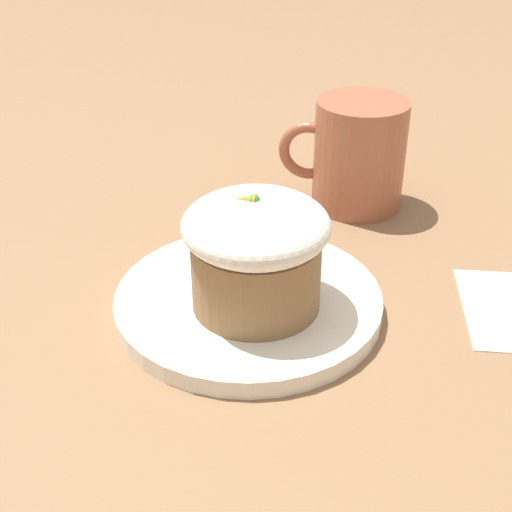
{
  "coord_description": "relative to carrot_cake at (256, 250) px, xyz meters",
  "views": [
    {
      "loc": [
        -0.09,
        0.44,
        0.32
      ],
      "look_at": [
        -0.01,
        0.01,
        0.06
      ],
      "focal_mm": 50.0,
      "sensor_mm": 36.0,
      "label": 1
    }
  ],
  "objects": [
    {
      "name": "carrot_cake",
      "position": [
        0.0,
        0.0,
        0.0
      ],
      "size": [
        0.11,
        0.11,
        0.09
      ],
      "color": "olive",
      "rests_on": "dessert_plate"
    },
    {
      "name": "dessert_plate",
      "position": [
        0.01,
        -0.01,
        -0.05
      ],
      "size": [
        0.21,
        0.21,
        0.01
      ],
      "color": "white",
      "rests_on": "ground_plane"
    },
    {
      "name": "coffee_cup",
      "position": [
        -0.06,
        -0.21,
        -0.01
      ],
      "size": [
        0.12,
        0.09,
        0.11
      ],
      "color": "#9E563D",
      "rests_on": "ground_plane"
    },
    {
      "name": "ground_plane",
      "position": [
        0.01,
        -0.01,
        -0.06
      ],
      "size": [
        4.0,
        4.0,
        0.0
      ],
      "primitive_type": "plane",
      "color": "#846042"
    },
    {
      "name": "spoon",
      "position": [
        0.01,
        -0.03,
        -0.04
      ],
      "size": [
        0.06,
        0.11,
        0.01
      ],
      "color": "#B7B7BC",
      "rests_on": "dessert_plate"
    }
  ]
}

